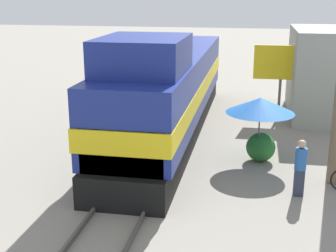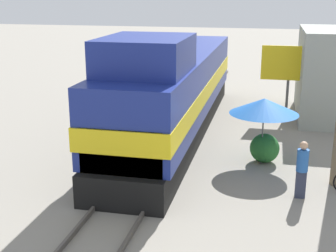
# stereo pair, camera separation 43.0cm
# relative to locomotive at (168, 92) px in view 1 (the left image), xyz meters

# --- Properties ---
(ground_plane) EXTENTS (120.00, 120.00, 0.00)m
(ground_plane) POSITION_rel_locomotive_xyz_m (0.00, -2.30, -1.88)
(ground_plane) COLOR gray
(rail_near) EXTENTS (0.08, 37.25, 0.15)m
(rail_near) POSITION_rel_locomotive_xyz_m (-0.72, -2.30, -1.81)
(rail_near) COLOR #4C4742
(rail_near) RESTS_ON ground_plane
(rail_far) EXTENTS (0.08, 37.25, 0.15)m
(rail_far) POSITION_rel_locomotive_xyz_m (0.72, -2.30, -1.81)
(rail_far) COLOR #4C4742
(rail_far) RESTS_ON ground_plane
(locomotive) EXTENTS (2.88, 15.87, 4.55)m
(locomotive) POSITION_rel_locomotive_xyz_m (0.00, 0.00, 0.00)
(locomotive) COLOR black
(locomotive) RESTS_ON ground_plane
(vendor_umbrella) EXTENTS (2.40, 2.40, 2.38)m
(vendor_umbrella) POSITION_rel_locomotive_xyz_m (3.75, -2.62, 0.23)
(vendor_umbrella) COLOR #4C4C4C
(vendor_umbrella) RESTS_ON ground_plane
(billboard_sign) EXTENTS (2.57, 0.12, 3.48)m
(billboard_sign) POSITION_rel_locomotive_xyz_m (4.72, 3.70, 0.67)
(billboard_sign) COLOR #595959
(billboard_sign) RESTS_ON ground_plane
(shrub_cluster) EXTENTS (1.05, 1.05, 1.05)m
(shrub_cluster) POSITION_rel_locomotive_xyz_m (3.85, -2.44, -1.36)
(shrub_cluster) COLOR #236028
(shrub_cluster) RESTS_ON ground_plane
(person_bystander) EXTENTS (0.34, 0.34, 1.76)m
(person_bystander) POSITION_rel_locomotive_xyz_m (4.97, -5.25, -0.93)
(person_bystander) COLOR #2D3347
(person_bystander) RESTS_ON ground_plane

